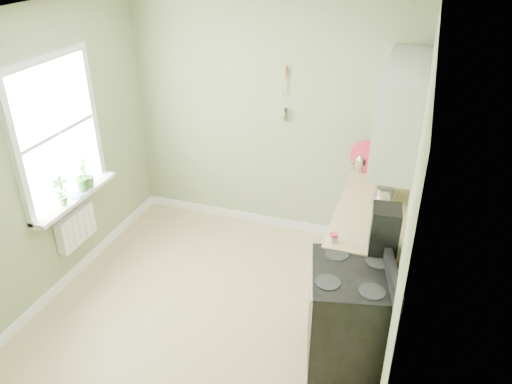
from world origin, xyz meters
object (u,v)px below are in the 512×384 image
(stand_mixer, at_px, (386,185))
(coffee_maker, at_px, (384,230))
(kettle, at_px, (359,163))
(stove, at_px, (349,316))

(stand_mixer, xyz_separation_m, coffee_maker, (0.07, -0.86, 0.02))
(kettle, xyz_separation_m, coffee_maker, (0.40, -1.40, 0.09))
(stand_mixer, height_order, coffee_maker, coffee_maker)
(stand_mixer, bearing_deg, coffee_maker, -85.25)
(stove, bearing_deg, coffee_maker, 64.60)
(kettle, height_order, coffee_maker, coffee_maker)
(kettle, bearing_deg, stove, -82.60)
(stand_mixer, distance_m, coffee_maker, 0.86)
(coffee_maker, bearing_deg, stove, -115.40)
(coffee_maker, bearing_deg, stand_mixer, 94.75)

